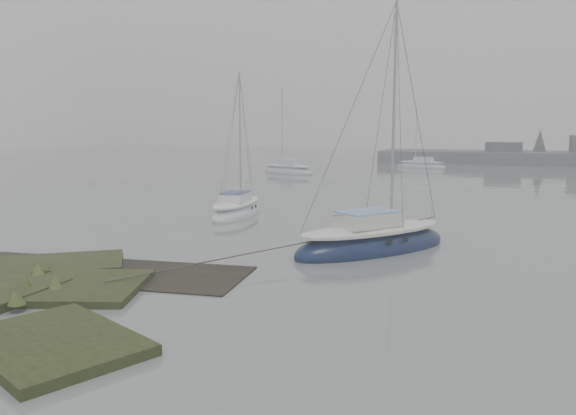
{
  "coord_description": "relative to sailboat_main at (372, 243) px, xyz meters",
  "views": [
    {
      "loc": [
        7.98,
        -8.53,
        4.1
      ],
      "look_at": [
        2.63,
        6.79,
        1.8
      ],
      "focal_mm": 35.0,
      "sensor_mm": 36.0,
      "label": 1
    }
  ],
  "objects": [
    {
      "name": "ground",
      "position": [
        -4.56,
        20.08,
        -0.27
      ],
      "size": [
        160.0,
        160.0,
        0.0
      ],
      "primitive_type": "plane",
      "color": "slate",
      "rests_on": "ground"
    },
    {
      "name": "sailboat_far_a",
      "position": [
        -13.48,
        29.93,
        -0.02
      ],
      "size": [
        6.13,
        4.28,
        8.29
      ],
      "rotation": [
        0.0,
        0.0,
        1.12
      ],
      "color": "#A9ADB3",
      "rests_on": "ground"
    },
    {
      "name": "sailboat_far_c",
      "position": [
        -2.71,
        41.02,
        -0.05
      ],
      "size": [
        5.43,
        2.97,
        7.29
      ],
      "rotation": [
        0.0,
        0.0,
        1.31
      ],
      "color": "#A8ACB2",
      "rests_on": "ground"
    },
    {
      "name": "sailboat_white",
      "position": [
        -7.55,
        5.55,
        -0.05
      ],
      "size": [
        2.22,
        5.3,
        7.28
      ],
      "rotation": [
        0.0,
        0.0,
        0.1
      ],
      "color": "silver",
      "rests_on": "ground"
    },
    {
      "name": "sailboat_main",
      "position": [
        0.0,
        0.0,
        0.0
      ],
      "size": [
        5.49,
        6.23,
        8.87
      ],
      "rotation": [
        0.0,
        0.0,
        -0.66
      ],
      "color": "#0C1634",
      "rests_on": "ground"
    }
  ]
}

